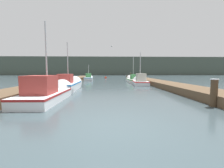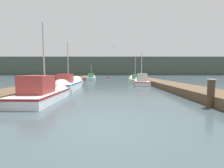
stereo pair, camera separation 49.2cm
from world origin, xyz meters
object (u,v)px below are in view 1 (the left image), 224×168
object	(u,v)px
fishing_boat_0	(49,92)
mooring_piling_0	(130,76)
fishing_boat_2	(140,81)
channel_buoy	(106,78)
mooring_piling_2	(56,82)
seagull_lead	(112,46)
fishing_boat_1	(69,84)
fishing_boat_4	(89,78)
fishing_boat_3	(133,80)
mooring_piling_1	(214,93)

from	to	relation	value
fishing_boat_0	mooring_piling_0	xyz separation A→B (m)	(8.61, 24.03, 0.24)
fishing_boat_2	channel_buoy	distance (m)	18.19
fishing_boat_2	mooring_piling_0	bearing A→B (deg)	91.39
mooring_piling_2	channel_buoy	bearing A→B (deg)	78.78
mooring_piling_2	seagull_lead	bearing A→B (deg)	53.53
mooring_piling_2	fishing_boat_0	bearing A→B (deg)	-75.71
fishing_boat_1	mooring_piling_0	distance (m)	20.56
fishing_boat_0	mooring_piling_0	world-z (taller)	fishing_boat_0
fishing_boat_2	fishing_boat_4	bearing A→B (deg)	132.63
fishing_boat_3	seagull_lead	xyz separation A→B (m)	(-3.36, -2.12, 4.85)
mooring_piling_1	fishing_boat_0	bearing A→B (deg)	166.59
mooring_piling_0	seagull_lead	world-z (taller)	seagull_lead
mooring_piling_2	seagull_lead	distance (m)	10.34
fishing_boat_3	mooring_piling_2	distance (m)	13.07
seagull_lead	mooring_piling_2	bearing A→B (deg)	-174.28
channel_buoy	seagull_lead	size ratio (longest dim) A/B	2.11
fishing_boat_4	mooring_piling_1	xyz separation A→B (m)	(8.61, -22.15, 0.26)
fishing_boat_3	seagull_lead	bearing A→B (deg)	-146.77
fishing_boat_2	mooring_piling_0	world-z (taller)	fishing_boat_2
fishing_boat_3	mooring_piling_0	distance (m)	9.25
fishing_boat_0	fishing_boat_4	bearing A→B (deg)	91.08
mooring_piling_1	mooring_piling_2	size ratio (longest dim) A/B	1.02
fishing_boat_2	fishing_boat_4	distance (m)	12.74
fishing_boat_1	fishing_boat_2	distance (m)	9.01
mooring_piling_2	fishing_boat_1	bearing A→B (deg)	8.70
fishing_boat_0	mooring_piling_0	size ratio (longest dim) A/B	3.90
mooring_piling_0	mooring_piling_2	distance (m)	21.24
mooring_piling_2	mooring_piling_0	bearing A→B (deg)	62.07
fishing_boat_3	channel_buoy	bearing A→B (deg)	110.25
mooring_piling_1	fishing_boat_3	bearing A→B (deg)	93.34
mooring_piling_1	channel_buoy	size ratio (longest dim) A/B	1.30
fishing_boat_1	seagull_lead	bearing A→B (deg)	57.49
fishing_boat_0	seagull_lead	size ratio (longest dim) A/B	10.82
seagull_lead	fishing_boat_2	bearing A→B (deg)	-86.63
fishing_boat_2	seagull_lead	xyz separation A→B (m)	(-3.43, 2.76, 4.79)
mooring_piling_1	channel_buoy	distance (m)	30.12
fishing_boat_3	mooring_piling_0	xyz separation A→B (m)	(1.07, 9.18, 0.31)
fishing_boat_4	seagull_lead	bearing A→B (deg)	-64.73
fishing_boat_1	channel_buoy	bearing A→B (deg)	79.97
seagull_lead	fishing_boat_4	bearing A→B (deg)	72.18
fishing_boat_0	mooring_piling_1	world-z (taller)	fishing_boat_0
mooring_piling_1	mooring_piling_2	bearing A→B (deg)	143.53
fishing_boat_2	mooring_piling_2	bearing A→B (deg)	-146.79
fishing_boat_2	fishing_boat_1	bearing A→B (deg)	-144.35
mooring_piling_1	mooring_piling_2	world-z (taller)	mooring_piling_1
fishing_boat_2	channel_buoy	xyz separation A→B (m)	(-4.52, 17.62, -0.27)
fishing_boat_2	mooring_piling_1	bearing A→B (deg)	-80.16
mooring_piling_1	seagull_lead	bearing A→B (deg)	106.42
fishing_boat_0	channel_buoy	xyz separation A→B (m)	(3.09, 27.59, -0.29)
fishing_boat_4	mooring_piling_2	xyz separation A→B (m)	(-1.25, -14.86, 0.25)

